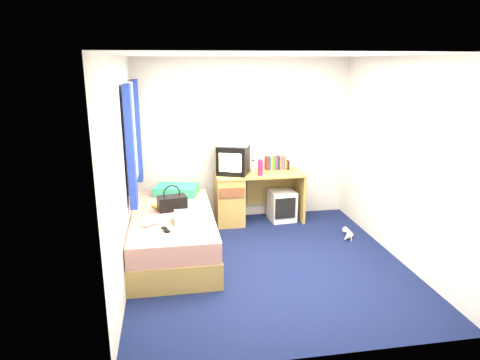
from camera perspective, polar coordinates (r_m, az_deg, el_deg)
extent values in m
plane|color=#0C1438|center=(5.22, 3.71, -11.05)|extent=(3.40, 3.40, 0.00)
plane|color=white|center=(4.67, 4.24, 16.31)|extent=(3.40, 3.40, 0.00)
plane|color=silver|center=(6.44, 0.44, 5.39)|extent=(3.20, 0.00, 3.20)
plane|color=silver|center=(3.25, 10.94, -5.18)|extent=(3.20, 0.00, 3.20)
plane|color=silver|center=(4.70, -15.36, 1.03)|extent=(0.00, 3.40, 3.40)
plane|color=silver|center=(5.40, 20.72, 2.41)|extent=(0.00, 3.40, 3.40)
cube|color=tan|center=(5.45, -8.84, -8.26)|extent=(1.00, 2.00, 0.30)
cube|color=brown|center=(5.11, -3.07, -9.66)|extent=(0.02, 0.70, 0.18)
cube|color=silver|center=(5.35, -8.96, -5.61)|extent=(0.98, 1.98, 0.24)
cube|color=teal|center=(6.02, -8.44, -1.33)|extent=(0.66, 0.51, 0.13)
cube|color=tan|center=(6.30, 2.59, 0.83)|extent=(1.30, 0.55, 0.03)
cube|color=tan|center=(6.33, -1.44, -2.63)|extent=(0.40, 0.52, 0.72)
cube|color=tan|center=(6.56, 7.94, -2.11)|extent=(0.04, 0.52, 0.72)
cube|color=tan|center=(6.67, 4.21, -0.91)|extent=(0.78, 0.03, 0.55)
cube|color=white|center=(6.51, 5.61, -3.39)|extent=(0.40, 0.40, 0.46)
cube|color=black|center=(6.20, -0.90, 2.73)|extent=(0.53, 0.52, 0.42)
cube|color=#F5E99B|center=(6.02, -1.32, 2.32)|extent=(0.30, 0.14, 0.26)
cube|color=silver|center=(6.15, -0.91, 5.00)|extent=(0.52, 0.44, 0.08)
cube|color=maroon|center=(6.48, 3.57, 2.27)|extent=(0.03, 0.13, 0.20)
cube|color=navy|center=(6.49, 3.87, 2.28)|extent=(0.03, 0.13, 0.20)
cube|color=gold|center=(6.49, 4.17, 2.29)|extent=(0.03, 0.13, 0.20)
cube|color=#337F33|center=(6.50, 4.47, 2.30)|extent=(0.03, 0.13, 0.20)
cube|color=#7F337F|center=(6.51, 4.77, 2.31)|extent=(0.03, 0.13, 0.20)
cube|color=#262626|center=(6.52, 5.07, 2.32)|extent=(0.03, 0.13, 0.20)
cube|color=#B26633|center=(6.53, 5.37, 2.33)|extent=(0.03, 0.13, 0.20)
cube|color=#4C4C99|center=(6.54, 5.66, 2.34)|extent=(0.03, 0.13, 0.20)
cube|color=olive|center=(6.55, 5.96, 2.35)|extent=(0.03, 0.13, 0.20)
cube|color=black|center=(6.55, 6.25, 2.07)|extent=(0.06, 0.12, 0.14)
cylinder|color=#C61C57|center=(6.13, 2.74, 1.58)|extent=(0.07, 0.07, 0.22)
cylinder|color=white|center=(6.31, 1.74, 1.79)|extent=(0.05, 0.05, 0.17)
cube|color=black|center=(5.41, -9.03, -3.05)|extent=(0.38, 0.26, 0.18)
torus|color=black|center=(5.37, -9.09, -1.76)|extent=(0.21, 0.06, 0.21)
cube|color=white|center=(5.00, -6.86, -4.93)|extent=(0.33, 0.28, 0.11)
cube|color=yellow|center=(5.52, -10.11, -3.58)|extent=(0.32, 0.35, 0.01)
cylinder|color=silver|center=(4.96, -11.86, -5.59)|extent=(0.20, 0.17, 0.07)
cube|color=gold|center=(4.78, -9.06, -6.63)|extent=(0.23, 0.08, 0.01)
cube|color=black|center=(4.79, -9.92, -6.55)|extent=(0.10, 0.17, 0.02)
cube|color=silver|center=(5.53, -14.48, 5.85)|extent=(0.02, 0.90, 1.10)
cube|color=white|center=(5.47, -14.80, 11.96)|extent=(0.06, 1.06, 0.08)
cube|color=white|center=(5.65, -13.98, -0.04)|extent=(0.06, 1.06, 0.08)
cube|color=navy|center=(4.96, -14.39, 4.19)|extent=(0.08, 0.24, 1.40)
cube|color=navy|center=(6.12, -13.55, 6.33)|extent=(0.08, 0.24, 1.40)
cone|color=silver|center=(6.18, 14.41, -6.78)|extent=(0.14, 0.23, 0.09)
cone|color=silver|center=(6.01, 14.10, -7.40)|extent=(0.22, 0.22, 0.09)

